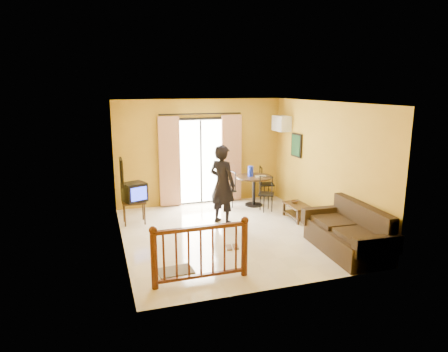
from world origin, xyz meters
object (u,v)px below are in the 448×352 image
object	(u,v)px
dining_table	(254,182)
standing_person	(222,184)
coffee_table	(298,209)
sofa	(349,235)
television	(135,192)

from	to	relation	value
dining_table	standing_person	bearing A→B (deg)	-138.87
coffee_table	standing_person	world-z (taller)	standing_person
standing_person	sofa	bearing A→B (deg)	-178.19
standing_person	television	bearing A→B (deg)	36.87
coffee_table	television	bearing A→B (deg)	166.33
coffee_table	dining_table	bearing A→B (deg)	112.60
television	sofa	xyz separation A→B (m)	(3.73, -2.94, -0.40)
television	dining_table	bearing A→B (deg)	-12.57
television	dining_table	size ratio (longest dim) A/B	0.63
television	coffee_table	xyz separation A→B (m)	(3.72, -0.90, -0.51)
television	dining_table	distance (m)	3.18
television	sofa	bearing A→B (deg)	-59.24
dining_table	sofa	xyz separation A→B (m)	(0.58, -3.40, -0.29)
dining_table	coffee_table	distance (m)	1.54
coffee_table	standing_person	size ratio (longest dim) A/B	0.44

